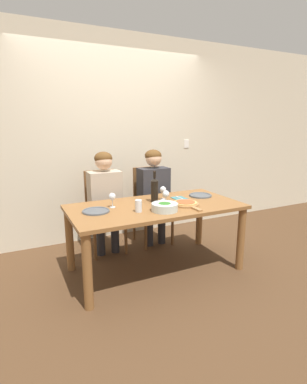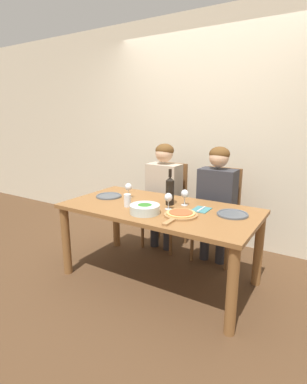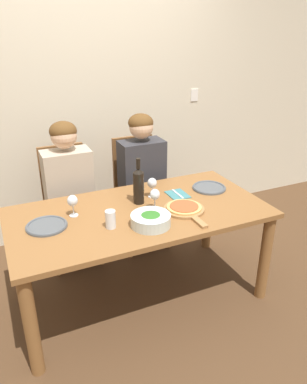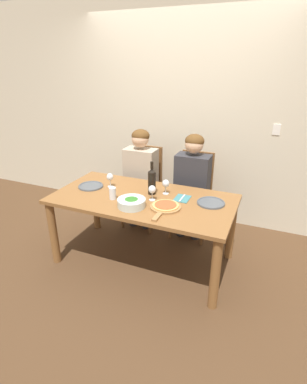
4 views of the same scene
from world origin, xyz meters
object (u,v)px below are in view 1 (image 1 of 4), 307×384
Objects in this scene: broccoli_bowl at (165,207)px; wine_glass_centre at (166,195)px; chair_right at (150,203)px; dinner_plate_left at (96,211)px; person_man at (154,188)px; chair_left at (103,209)px; water_tumbler at (138,206)px; pizza_on_board at (186,204)px; person_woman at (105,193)px; wine_bottle at (155,189)px; dinner_plate_right at (200,195)px; wine_glass_right at (163,190)px; fork_on_napkin at (180,198)px; wine_glass_left at (112,197)px.

wine_glass_centre is (0.12, 0.20, 0.07)m from broccoli_bowl.
dinner_plate_left is (-0.93, -0.74, 0.21)m from chair_right.
broccoli_bowl is at bearing -109.83° from person_man.
dinner_plate_left is at bearing -111.05° from chair_left.
water_tumbler reaches higher than dinner_plate_left.
pizza_on_board is at bearing -91.53° from person_man.
pizza_on_board is 3.61× the size of water_tumbler.
person_woman reaches higher than water_tumbler.
chair_left is 8.47× the size of water_tumbler.
wine_bottle reaches higher than broccoli_bowl.
chair_right is at bearing 10.30° from person_woman.
wine_glass_centre is (-0.20, -0.68, 0.08)m from person_man.
dinner_plate_right is 0.44m from pizza_on_board.
fork_on_napkin is at bearing -14.30° from wine_glass_right.
dinner_plate_right is 0.28m from fork_on_napkin.
broccoli_bowl is at bearing -22.57° from dinner_plate_left.
water_tumbler is (-0.24, 0.08, 0.02)m from broccoli_bowl.
wine_glass_right is at bearing 64.47° from broccoli_bowl.
wine_bottle is at bearing 80.35° from broccoli_bowl.
person_woman is 1.12m from dinner_plate_right.
person_woman is at bearing 110.33° from broccoli_bowl.
chair_right is at bearing 77.81° from wine_glass_right.
person_woman is 0.81m from water_tumbler.
chair_right is at bearing 76.14° from wine_glass_centre.
pizza_on_board is 2.79× the size of wine_glass_left.
dinner_plate_right is 0.62× the size of pizza_on_board.
wine_glass_centre is at bearing -103.86° from chair_right.
pizza_on_board is at bearing -51.87° from person_woman.
wine_bottle is at bearing 114.00° from wine_glass_centre.
wine_bottle is 0.61m from dinner_plate_right.
fork_on_napkin is (0.06, -0.66, 0.20)m from chair_right.
person_woman is at bearing 128.13° from pizza_on_board.
water_tumbler is at bearing -121.34° from chair_right.
chair_right is 3.78× the size of dinner_plate_right.
wine_bottle is 0.16m from wine_glass_centre.
wine_glass_centre is at bearing 58.77° from broccoli_bowl.
chair_left is at bearing 120.23° from wine_bottle.
person_woman is at bearing 136.24° from wine_glass_right.
chair_right is 6.56× the size of wine_glass_left.
person_man is 0.61m from wine_bottle.
chair_left is 5.50× the size of fork_on_napkin.
water_tumbler is at bearing -84.76° from chair_left.
wine_bottle is 2.23× the size of wine_glass_left.
pizza_on_board is (0.62, -0.79, -0.01)m from person_woman.
fork_on_napkin is at bearing 5.04° from dinner_plate_left.
dinner_plate_right is at bearing 0.56° from fork_on_napkin.
water_tumbler reaches higher than dinner_plate_right.
fork_on_napkin is (-0.28, -0.00, -0.01)m from dinner_plate_right.
wine_glass_left is (-0.09, -0.55, 0.08)m from person_woman.
chair_left is at bearing 136.94° from fork_on_napkin.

